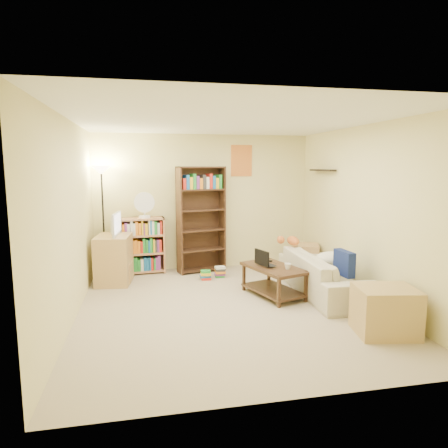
# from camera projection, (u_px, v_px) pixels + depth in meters

# --- Properties ---
(room) EXTENTS (4.50, 4.54, 2.52)m
(room) POSITION_uv_depth(u_px,v_px,m) (229.00, 189.00, 5.25)
(room) COLOR tan
(room) RESTS_ON ground
(sofa) EXTENTS (2.08, 0.91, 0.59)m
(sofa) POSITION_uv_depth(u_px,v_px,m) (324.00, 274.00, 6.06)
(sofa) COLOR beige
(sofa) RESTS_ON ground
(navy_pillow) EXTENTS (0.14, 0.40, 0.35)m
(navy_pillow) POSITION_uv_depth(u_px,v_px,m) (344.00, 263.00, 5.60)
(navy_pillow) COLOR navy
(navy_pillow) RESTS_ON sofa
(cream_blanket) EXTENTS (0.55, 0.39, 0.23)m
(cream_blanket) POSITION_uv_depth(u_px,v_px,m) (332.00, 259.00, 6.10)
(cream_blanket) COLOR white
(cream_blanket) RESTS_ON sofa
(tabby_cat) EXTENTS (0.47, 0.18, 0.16)m
(tabby_cat) POSITION_uv_depth(u_px,v_px,m) (291.00, 241.00, 6.72)
(tabby_cat) COLOR orange
(tabby_cat) RESTS_ON sofa
(coffee_table) EXTENTS (0.85, 1.13, 0.45)m
(coffee_table) POSITION_uv_depth(u_px,v_px,m) (274.00, 277.00, 5.91)
(coffee_table) COLOR #3F2A18
(coffee_table) RESTS_ON ground
(laptop) EXTENTS (0.46, 0.42, 0.03)m
(laptop) POSITION_uv_depth(u_px,v_px,m) (270.00, 265.00, 5.96)
(laptop) COLOR black
(laptop) RESTS_ON coffee_table
(laptop_screen) EXTENTS (0.12, 0.32, 0.22)m
(laptop_screen) POSITION_uv_depth(u_px,v_px,m) (262.00, 258.00, 5.87)
(laptop_screen) COLOR white
(laptop_screen) RESTS_ON laptop
(mug) EXTENTS (0.14, 0.14, 0.09)m
(mug) POSITION_uv_depth(u_px,v_px,m) (288.00, 266.00, 5.72)
(mug) COLOR white
(mug) RESTS_ON coffee_table
(tv_remote) EXTENTS (0.15, 0.18, 0.02)m
(tv_remote) POSITION_uv_depth(u_px,v_px,m) (267.00, 260.00, 6.24)
(tv_remote) COLOR black
(tv_remote) RESTS_ON coffee_table
(tv_stand) EXTENTS (0.61, 0.80, 0.79)m
(tv_stand) POSITION_uv_depth(u_px,v_px,m) (114.00, 259.00, 6.59)
(tv_stand) COLOR tan
(tv_stand) RESTS_ON ground
(television) EXTENTS (0.67, 0.23, 0.37)m
(television) POSITION_uv_depth(u_px,v_px,m) (113.00, 224.00, 6.50)
(television) COLOR black
(television) RESTS_ON tv_stand
(tall_bookshelf) EXTENTS (0.90, 0.48, 1.91)m
(tall_bookshelf) POSITION_uv_depth(u_px,v_px,m) (201.00, 217.00, 7.21)
(tall_bookshelf) COLOR #3E2718
(tall_bookshelf) RESTS_ON ground
(short_bookshelf) EXTENTS (0.81, 0.38, 1.01)m
(short_bookshelf) POSITION_uv_depth(u_px,v_px,m) (142.00, 246.00, 7.17)
(short_bookshelf) COLOR tan
(short_bookshelf) RESTS_ON ground
(desk_fan) EXTENTS (0.36, 0.20, 0.46)m
(desk_fan) POSITION_uv_depth(u_px,v_px,m) (144.00, 205.00, 7.03)
(desk_fan) COLOR white
(desk_fan) RESTS_ON short_bookshelf
(floor_lamp) EXTENTS (0.33, 0.33, 1.93)m
(floor_lamp) POSITION_uv_depth(u_px,v_px,m) (102.00, 189.00, 6.82)
(floor_lamp) COLOR black
(floor_lamp) RESTS_ON ground
(side_table) EXTENTS (0.60, 0.60, 0.53)m
(side_table) POSITION_uv_depth(u_px,v_px,m) (305.00, 259.00, 7.18)
(side_table) COLOR tan
(side_table) RESTS_ON ground
(end_cabinet) EXTENTS (0.74, 0.66, 0.55)m
(end_cabinet) POSITION_uv_depth(u_px,v_px,m) (385.00, 311.00, 4.57)
(end_cabinet) COLOR tan
(end_cabinet) RESTS_ON ground
(book_stacks) EXTENTS (0.46, 0.23, 0.19)m
(book_stacks) POSITION_uv_depth(u_px,v_px,m) (214.00, 273.00, 6.88)
(book_stacks) COLOR red
(book_stacks) RESTS_ON ground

